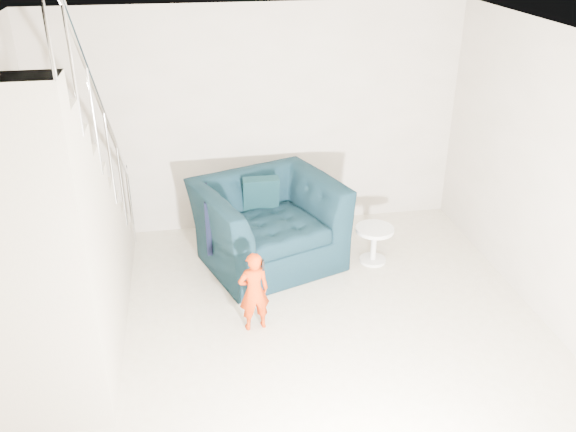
% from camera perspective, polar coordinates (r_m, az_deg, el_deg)
% --- Properties ---
extents(floor, '(5.50, 5.50, 0.00)m').
position_cam_1_polar(floor, '(5.53, 0.59, -13.59)').
color(floor, tan).
rests_on(floor, ground).
extents(ceiling, '(5.50, 5.50, 0.00)m').
position_cam_1_polar(ceiling, '(4.32, 0.76, 14.97)').
color(ceiling, silver).
rests_on(ceiling, back_wall).
extents(back_wall, '(5.00, 0.00, 5.00)m').
position_cam_1_polar(back_wall, '(7.30, -3.26, 8.81)').
color(back_wall, '#A19683').
rests_on(back_wall, floor).
extents(armchair, '(1.80, 1.69, 0.95)m').
position_cam_1_polar(armchair, '(6.76, -1.85, -0.70)').
color(armchair, black).
rests_on(armchair, floor).
extents(toddler, '(0.33, 0.24, 0.81)m').
position_cam_1_polar(toddler, '(5.72, -3.21, -7.06)').
color(toddler, '#A71B05').
rests_on(toddler, floor).
extents(side_table, '(0.43, 0.43, 0.43)m').
position_cam_1_polar(side_table, '(6.90, 8.06, -2.13)').
color(side_table, silver).
rests_on(side_table, floor).
extents(staircase, '(1.02, 3.03, 3.62)m').
position_cam_1_polar(staircase, '(5.53, -21.35, -3.74)').
color(staircase, '#ADA089').
rests_on(staircase, floor).
extents(cushion, '(0.41, 0.19, 0.40)m').
position_cam_1_polar(cushion, '(6.91, -2.56, 2.18)').
color(cushion, black).
rests_on(cushion, armchair).
extents(throw, '(0.05, 0.55, 0.61)m').
position_cam_1_polar(throw, '(6.65, -7.58, -0.23)').
color(throw, black).
rests_on(throw, armchair).
extents(phone, '(0.02, 0.05, 0.10)m').
position_cam_1_polar(phone, '(5.53, -2.36, -4.59)').
color(phone, black).
rests_on(phone, toddler).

